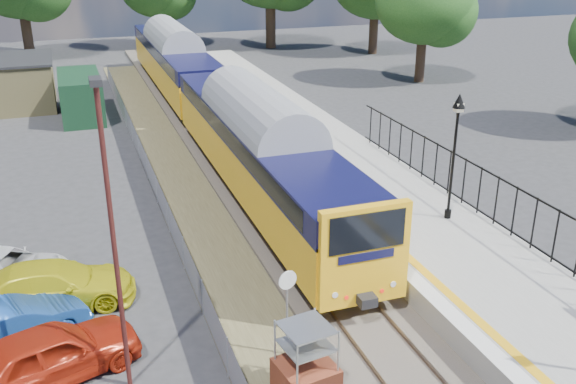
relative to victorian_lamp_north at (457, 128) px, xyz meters
name	(u,v)px	position (x,y,z in m)	size (l,w,h in m)	color
ground	(394,366)	(-5.30, -6.00, -4.30)	(120.00, 120.00, 0.00)	#2D2D30
track_bed	(266,220)	(-5.77, 3.67, -4.21)	(5.90, 80.00, 0.29)	#473F38
platform	(394,212)	(-1.10, 2.00, -3.85)	(5.00, 70.00, 0.90)	gray
platform_edge	(345,208)	(-3.16, 2.00, -3.39)	(0.90, 70.00, 0.01)	silver
victorian_lamp_north	(457,128)	(0.00, 0.00, 0.00)	(0.44, 0.44, 4.60)	black
palisade_fence	(550,232)	(1.25, -3.76, -2.46)	(0.12, 26.00, 2.00)	black
wire_fence	(161,198)	(-9.50, 6.00, -3.70)	(0.06, 52.00, 1.20)	#999EA3
outbuilding	(5,86)	(-16.21, 25.21, -2.78)	(10.80, 10.10, 3.12)	tan
train	(205,91)	(-5.30, 16.39, -1.96)	(2.82, 40.83, 3.51)	#F5AF15
brick_plinth	(306,364)	(-7.93, -6.42, -3.29)	(1.48, 1.48, 2.09)	brown
speed_sign	(287,300)	(-7.80, -4.69, -2.54)	(0.52, 0.15, 2.61)	#999EA3
carpark_lamp	(112,227)	(-11.92, -4.49, 0.09)	(0.25, 0.50, 7.78)	#451A17
car_red	(51,354)	(-13.69, -3.61, -3.54)	(1.79, 4.44, 1.51)	#A8240F
car_blue	(14,324)	(-14.67, -1.72, -3.65)	(1.37, 3.94, 1.30)	#19489B
car_yellow	(55,285)	(-13.57, 0.04, -3.62)	(1.91, 4.71, 1.37)	gold
car_white	(4,269)	(-15.11, 1.74, -3.69)	(2.02, 4.38, 1.22)	silver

